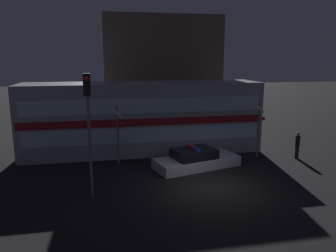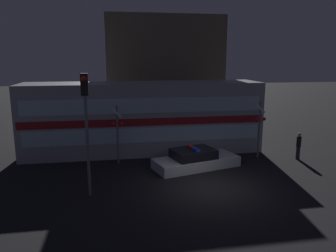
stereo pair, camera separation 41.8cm
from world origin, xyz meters
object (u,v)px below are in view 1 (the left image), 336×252
crossing_signal_near (259,125)px  pedestrian (297,145)px  train (143,118)px  police_car (196,160)px  traffic_light_corner (88,111)px

crossing_signal_near → pedestrian: bearing=-18.4°
train → police_car: size_ratio=2.96×
police_car → pedestrian: bearing=-11.6°
traffic_light_corner → police_car: bearing=27.6°
train → pedestrian: (8.79, -3.26, -1.38)m
crossing_signal_near → train: bearing=159.1°
train → traffic_light_corner: 7.34m
train → police_car: train is taller
pedestrian → police_car: bearing=-176.3°
traffic_light_corner → train: bearing=65.3°
crossing_signal_near → traffic_light_corner: bearing=-157.5°
pedestrian → traffic_light_corner: (-11.79, -3.26, 2.91)m
train → police_car: 4.76m
police_car → traffic_light_corner: size_ratio=0.94×
traffic_light_corner → crossing_signal_near: bearing=22.5°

